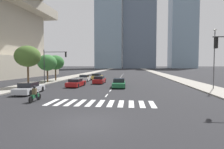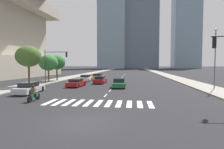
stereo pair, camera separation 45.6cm
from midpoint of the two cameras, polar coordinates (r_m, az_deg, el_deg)
The scene contains 20 objects.
ground_plane at distance 11.06m, azimuth -8.54°, elevation -14.76°, with size 800.00×800.00×0.00m, color #232326.
sidewalk_east at distance 41.71m, azimuth 21.77°, elevation -1.69°, with size 4.00×260.00×0.15m, color gray.
sidewalk_west at distance 43.50m, azimuth -15.40°, elevation -1.39°, with size 4.00×260.00×0.15m, color gray.
crosswalk_near at distance 16.14m, azimuth -3.43°, elevation -9.01°, with size 9.45×2.86×0.01m.
lane_divider_center at distance 43.75m, azimuth 3.09°, elevation -1.35°, with size 0.14×50.00×0.01m.
motorcycle_lead at distance 18.27m, azimuth -22.86°, elevation -5.97°, with size 0.70×2.07×1.49m.
sedan_green_0 at distance 27.33m, azimuth 2.75°, elevation -2.78°, with size 2.02×4.84×1.30m.
sedan_white_1 at distance 37.39m, azimuth -8.01°, elevation -1.18°, with size 1.95×4.35×1.35m.
sedan_silver_2 at distance 23.54m, azimuth -24.15°, elevation -3.95°, with size 2.11×4.87×1.34m.
sedan_red_3 at distance 28.53m, azimuth -10.79°, elevation -2.62°, with size 2.07×4.41×1.24m.
sedan_red_4 at distance 32.95m, azimuth -3.38°, elevation -1.77°, with size 1.88×4.39×1.29m.
sedan_gold_5 at distance 42.21m, azimuth -4.15°, elevation -0.68°, with size 2.26×4.69×1.35m.
traffic_signal_far at distance 33.10m, azimuth -17.65°, elevation 4.28°, with size 4.47×0.28×5.86m.
street_lamp_east at distance 28.02m, azimuth 30.26°, elevation 5.50°, with size 0.50×0.24×8.03m.
street_tree_nearest at distance 30.16m, azimuth -24.51°, elevation 5.23°, with size 3.74×3.74×6.12m.
street_tree_second at distance 35.76m, azimuth -19.14°, elevation 3.53°, with size 3.51×3.51×5.12m.
street_tree_third at distance 39.13m, azimuth -16.77°, elevation 3.64°, with size 3.50×3.50×5.20m.
office_tower_left_skyline at distance 181.81m, azimuth 0.10°, elevation 20.80°, with size 24.69×22.63×118.45m.
office_tower_center_skyline at distance 182.11m, azimuth 9.44°, elevation 14.05°, with size 29.96×27.93×85.30m.
office_tower_right_skyline at distance 197.54m, azimuth 22.46°, elevation 16.29°, with size 24.28×20.46×99.62m.
Camera 2 is at (3.03, -10.13, 3.39)m, focal length 28.89 mm.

